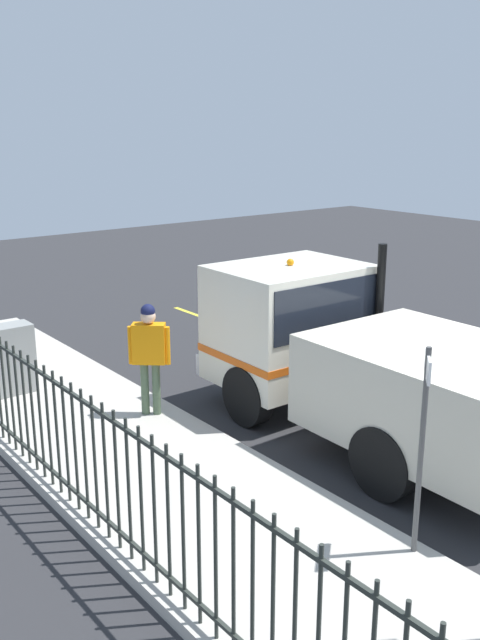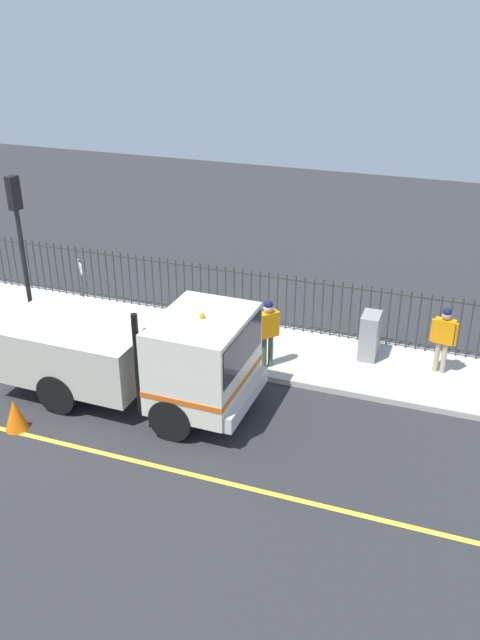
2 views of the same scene
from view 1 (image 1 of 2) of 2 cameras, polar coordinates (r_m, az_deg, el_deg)
name	(u,v)px [view 1 (image 1 of 2)]	position (r m, az deg, el deg)	size (l,w,h in m)	color
ground_plane	(432,466)	(10.18, 15.47, -11.44)	(46.66, 46.66, 0.00)	#2B2B2D
sidewalk_slab	(253,544)	(8.08, 1.09, -17.87)	(2.77, 21.21, 0.15)	#B7B2A8
work_truck	(351,351)	(10.52, 9.10, -2.53)	(2.50, 5.90, 2.75)	silver
worker_standing	(149,348)	(10.81, -7.45, -2.26)	(0.53, 0.50, 1.79)	orange
iron_fence	(154,510)	(7.01, -7.03, -15.18)	(0.04, 18.06, 1.60)	#2D332D
utility_cabinet	(12,359)	(12.38, -18.16, -3.04)	(0.69, 0.44, 1.19)	gray
street_sign	(423,427)	(7.39, 14.77, -8.50)	(0.40, 0.35, 2.29)	#4C4C4C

